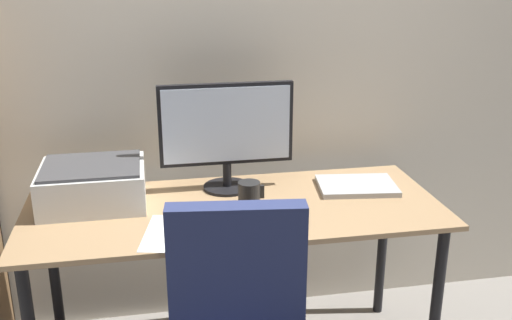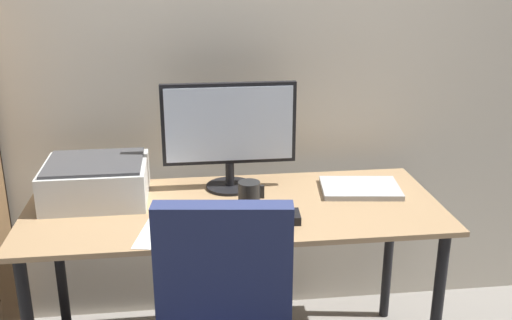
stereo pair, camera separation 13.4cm
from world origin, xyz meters
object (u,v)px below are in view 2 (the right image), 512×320
object	(u,v)px
laptop	(360,188)
printer	(96,181)
mouse	(292,217)
coffee_mug	(249,193)
monitor	(228,129)
desk	(234,226)
keyboard	(227,224)

from	to	relation	value
laptop	printer	distance (m)	1.08
mouse	laptop	size ratio (longest dim) A/B	0.30
coffee_mug	laptop	bearing A→B (deg)	10.49
monitor	printer	bearing A→B (deg)	-173.82
desk	printer	world-z (taller)	printer
desk	coffee_mug	xyz separation A→B (m)	(0.06, 0.01, 0.13)
desk	keyboard	xyz separation A→B (m)	(-0.04, -0.18, 0.09)
keyboard	mouse	size ratio (longest dim) A/B	3.02
monitor	printer	world-z (taller)	monitor
monitor	keyboard	size ratio (longest dim) A/B	1.89
keyboard	printer	size ratio (longest dim) A/B	0.72
keyboard	laptop	distance (m)	0.64
monitor	coffee_mug	xyz separation A→B (m)	(0.06, -0.19, -0.21)
laptop	desk	bearing A→B (deg)	-162.94
coffee_mug	keyboard	bearing A→B (deg)	-118.98
printer	mouse	bearing A→B (deg)	-21.89
desk	printer	bearing A→B (deg)	166.03
desk	coffee_mug	world-z (taller)	coffee_mug
keyboard	mouse	bearing A→B (deg)	2.85
monitor	keyboard	xyz separation A→B (m)	(-0.04, -0.37, -0.25)
keyboard	mouse	xyz separation A→B (m)	(0.24, 0.01, 0.01)
laptop	monitor	bearing A→B (deg)	176.81
desk	monitor	world-z (taller)	monitor
desk	laptop	distance (m)	0.55
monitor	laptop	distance (m)	0.60
desk	keyboard	size ratio (longest dim) A/B	5.59
printer	laptop	bearing A→B (deg)	-2.18
keyboard	printer	distance (m)	0.59
monitor	keyboard	distance (m)	0.45
keyboard	desk	bearing A→B (deg)	76.48
mouse	coffee_mug	world-z (taller)	coffee_mug
monitor	keyboard	bearing A→B (deg)	-95.72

